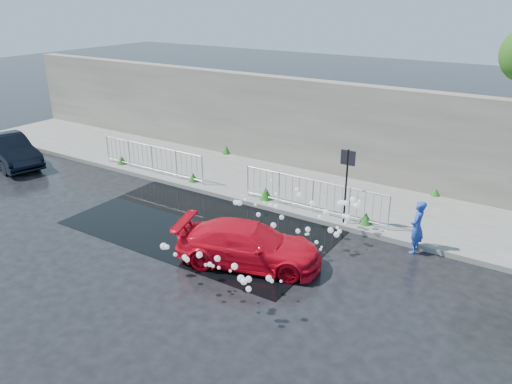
# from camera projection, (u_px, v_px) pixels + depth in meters

# --- Properties ---
(ground) EXTENTS (90.00, 90.00, 0.00)m
(ground) POSITION_uv_depth(u_px,v_px,m) (173.00, 232.00, 15.10)
(ground) COLOR black
(ground) RESTS_ON ground
(pavement) EXTENTS (30.00, 4.00, 0.15)m
(pavement) POSITION_uv_depth(u_px,v_px,m) (261.00, 181.00, 18.97)
(pavement) COLOR #5D5C58
(pavement) RESTS_ON ground
(curb) EXTENTS (30.00, 0.25, 0.16)m
(curb) POSITION_uv_depth(u_px,v_px,m) (231.00, 198.00, 17.41)
(curb) COLOR #5D5C58
(curb) RESTS_ON ground
(retaining_wall) EXTENTS (30.00, 0.60, 3.50)m
(retaining_wall) POSITION_uv_depth(u_px,v_px,m) (290.00, 122.00, 20.01)
(retaining_wall) COLOR #5F5C50
(retaining_wall) RESTS_ON pavement
(puddle) EXTENTS (8.00, 5.00, 0.01)m
(puddle) POSITION_uv_depth(u_px,v_px,m) (206.00, 224.00, 15.63)
(puddle) COLOR black
(puddle) RESTS_ON ground
(sign_post) EXTENTS (0.45, 0.06, 2.50)m
(sign_post) POSITION_uv_depth(u_px,v_px,m) (347.00, 175.00, 14.76)
(sign_post) COLOR black
(sign_post) RESTS_ON ground
(railing_left) EXTENTS (5.05, 0.05, 1.10)m
(railing_left) POSITION_uv_depth(u_px,v_px,m) (152.00, 158.00, 19.45)
(railing_left) COLOR silver
(railing_left) RESTS_ON pavement
(railing_right) EXTENTS (5.05, 0.05, 1.10)m
(railing_right) POSITION_uv_depth(u_px,v_px,m) (313.00, 195.00, 15.93)
(railing_right) COLOR silver
(railing_right) RESTS_ON pavement
(weeds) EXTENTS (12.17, 3.93, 0.46)m
(weeds) POSITION_uv_depth(u_px,v_px,m) (247.00, 178.00, 18.49)
(weeds) COLOR #185717
(weeds) RESTS_ON pavement
(water_spray) EXTENTS (3.74, 5.56, 1.06)m
(water_spray) POSITION_uv_depth(u_px,v_px,m) (279.00, 226.00, 13.75)
(water_spray) COLOR white
(water_spray) RESTS_ON ground
(red_car) EXTENTS (4.16, 2.66, 1.12)m
(red_car) POSITION_uv_depth(u_px,v_px,m) (249.00, 245.00, 13.13)
(red_car) COLOR red
(red_car) RESTS_ON ground
(dark_car) EXTENTS (4.15, 2.22, 1.30)m
(dark_car) POSITION_uv_depth(u_px,v_px,m) (9.00, 151.00, 20.62)
(dark_car) COLOR black
(dark_car) RESTS_ON ground
(person) EXTENTS (0.40, 0.58, 1.53)m
(person) POSITION_uv_depth(u_px,v_px,m) (417.00, 227.00, 13.67)
(person) COLOR #2344B1
(person) RESTS_ON ground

